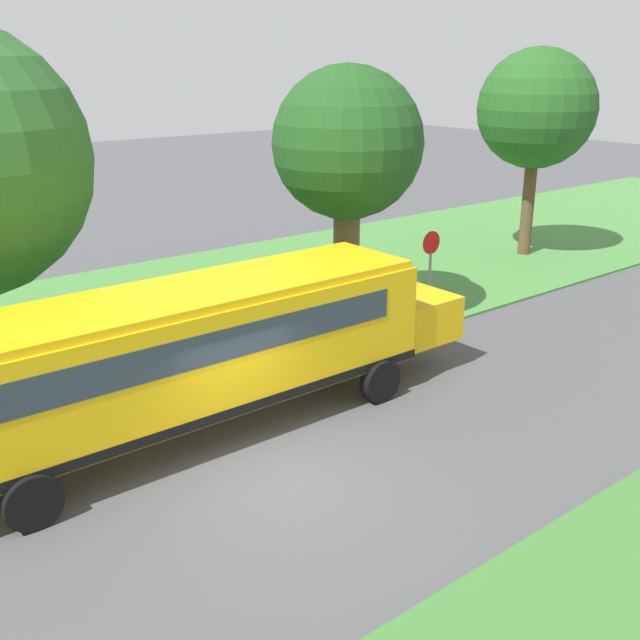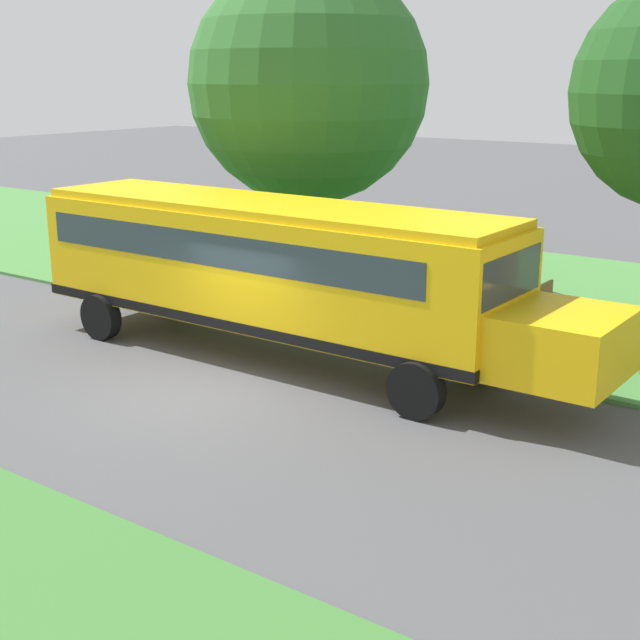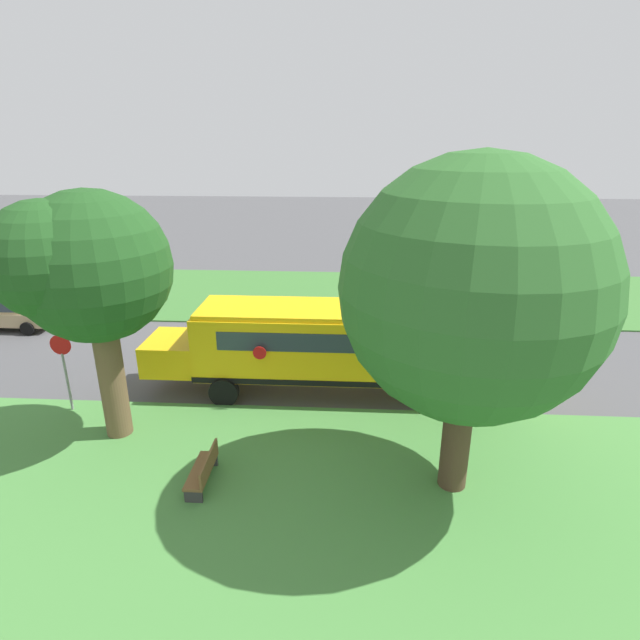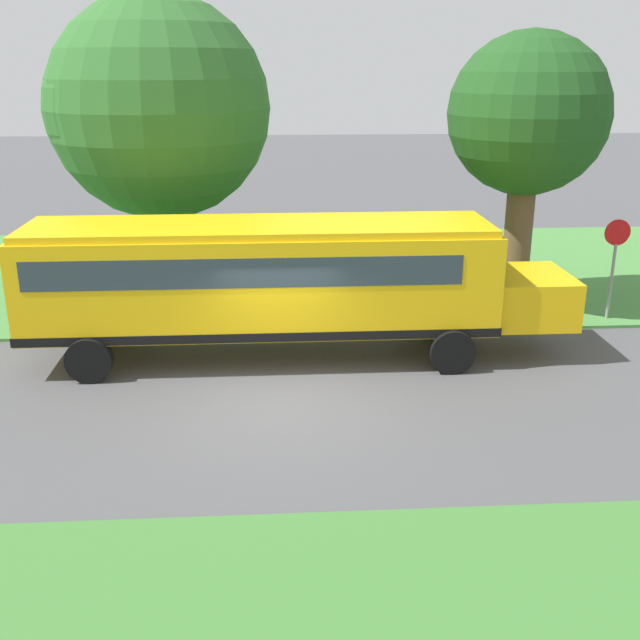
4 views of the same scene
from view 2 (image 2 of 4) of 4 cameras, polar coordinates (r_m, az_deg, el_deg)
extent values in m
plane|color=#4C4C4F|center=(16.29, -8.09, -4.77)|extent=(120.00, 120.00, 0.00)
cube|color=#47843D|center=(24.14, 8.55, 2.03)|extent=(12.00, 80.00, 0.08)
cube|color=yellow|center=(17.91, -3.39, 3.55)|extent=(2.50, 10.50, 2.20)
cube|color=yellow|center=(15.02, 15.30, -1.52)|extent=(2.20, 1.90, 1.10)
cube|color=yellow|center=(17.70, -3.45, 7.29)|extent=(2.35, 10.29, 0.16)
cube|color=black|center=(18.14, -3.34, 0.52)|extent=(2.54, 10.54, 0.20)
cube|color=#2D3842|center=(18.01, -4.15, 5.11)|extent=(2.53, 9.24, 0.64)
cube|color=#2D3842|center=(15.13, 12.04, 2.78)|extent=(2.25, 0.12, 0.80)
cylinder|color=red|center=(17.45, 7.00, 3.65)|extent=(0.03, 0.44, 0.44)
cylinder|color=black|center=(17.11, 10.37, -2.11)|extent=(0.30, 1.00, 1.00)
cylinder|color=black|center=(15.00, 6.18, -4.48)|extent=(0.30, 1.00, 1.00)
cylinder|color=black|center=(21.54, -8.81, 1.63)|extent=(0.30, 1.00, 1.00)
cylinder|color=black|center=(19.90, -13.85, 0.20)|extent=(0.30, 1.00, 1.00)
cylinder|color=#4C3826|center=(23.53, -0.71, 5.59)|extent=(0.71, 0.71, 3.08)
sphere|color=#2D6628|center=(23.17, -0.74, 14.92)|extent=(6.06, 6.06, 6.06)
sphere|color=#2D6628|center=(23.38, -2.82, 14.92)|extent=(4.45, 4.45, 4.45)
cube|color=brown|center=(20.95, 14.31, 0.79)|extent=(1.60, 0.50, 0.08)
cube|color=brown|center=(20.97, 13.80, 1.55)|extent=(1.60, 0.06, 0.44)
cube|color=#333333|center=(20.34, 13.48, -0.25)|extent=(0.08, 0.45, 0.45)
cube|color=#333333|center=(21.68, 15.00, 0.62)|extent=(0.08, 0.45, 0.45)
camera|label=1|loc=(17.87, -53.37, 15.43)|focal=42.00mm
camera|label=3|loc=(31.66, 16.39, 20.31)|focal=28.00mm
camera|label=4|loc=(11.22, -70.67, 9.97)|focal=42.00mm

